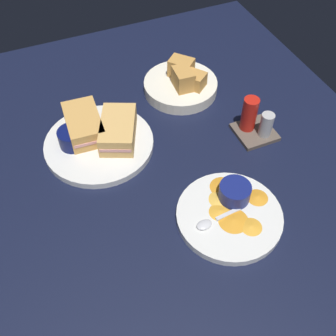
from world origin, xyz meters
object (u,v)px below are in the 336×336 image
sandwich_half_far (84,124)px  ramekin_light_gravy (235,192)px  plate_chips_companion (229,216)px  spoon_by_gravy_ramekin (210,222)px  bread_basket_rear (182,84)px  sandwich_half_near (118,130)px  ramekin_dark_sauce (72,137)px  spoon_by_dark_ramekin (97,141)px  condiment_caddy (255,122)px  plate_sandwich_main (99,144)px

sandwich_half_far → ramekin_light_gravy: (30.48, 22.76, -0.46)cm
plate_chips_companion → ramekin_light_gravy: bearing=140.2°
spoon_by_gravy_ramekin → bread_basket_rear: (-40.61, 12.24, 0.45)cm
sandwich_half_near → ramekin_dark_sauce: bearing=-100.6°
ramekin_dark_sauce → spoon_by_dark_ramekin: ramekin_dark_sauce is taller
sandwich_half_near → spoon_by_gravy_ramekin: sandwich_half_near is taller
bread_basket_rear → condiment_caddy: (20.93, 9.28, 0.99)cm
plate_sandwich_main → sandwich_half_far: sandwich_half_far is taller
sandwich_half_far → ramekin_light_gravy: 38.04cm
ramekin_dark_sauce → plate_chips_companion: ramekin_dark_sauce is taller
plate_sandwich_main → spoon_by_dark_ramekin: (-0.15, -0.42, 1.16)cm
spoon_by_gravy_ramekin → condiment_caddy: 29.20cm
bread_basket_rear → sandwich_half_near: bearing=-61.6°
bread_basket_rear → spoon_by_gravy_ramekin: bearing=-16.8°
plate_chips_companion → ramekin_light_gravy: 4.97cm
plate_sandwich_main → condiment_caddy: condiment_caddy is taller
plate_sandwich_main → bread_basket_rear: bearing=112.9°
ramekin_dark_sauce → ramekin_light_gravy: ramekin_dark_sauce is taller
sandwich_half_far → spoon_by_gravy_ramekin: 37.50cm
sandwich_half_far → ramekin_light_gravy: sandwich_half_far is taller
ramekin_light_gravy → spoon_by_gravy_ramekin: ramekin_light_gravy is taller
plate_sandwich_main → ramekin_dark_sauce: bearing=-104.7°
spoon_by_dark_ramekin → condiment_caddy: size_ratio=1.04×
sandwich_half_near → condiment_caddy: 31.78cm
spoon_by_gravy_ramekin → bread_basket_rear: 42.42cm
ramekin_dark_sauce → spoon_by_dark_ramekin: bearing=75.7°
sandwich_half_far → bread_basket_rear: bread_basket_rear is taller
ramekin_dark_sauce → ramekin_light_gravy: bearing=43.6°
plate_chips_companion → ramekin_light_gravy: (-3.19, 2.66, 2.74)cm
ramekin_light_gravy → bread_basket_rear: size_ratio=0.34×
bread_basket_rear → spoon_by_dark_ramekin: bearing=-67.7°
sandwich_half_far → ramekin_dark_sauce: 4.56cm
ramekin_dark_sauce → condiment_caddy: bearing=74.2°
ramekin_dark_sauce → ramekin_light_gravy: (27.56, 26.26, -0.23)cm
plate_sandwich_main → condiment_caddy: size_ratio=2.65×
spoon_by_dark_ramekin → spoon_by_gravy_ramekin: 32.98cm
plate_chips_companion → condiment_caddy: 25.76cm
ramekin_dark_sauce → plate_chips_companion: (30.75, 23.61, -2.97)cm
plate_chips_companion → plate_sandwich_main: bearing=-148.2°
spoon_by_dark_ramekin → plate_chips_companion: (29.46, 18.56, -1.16)cm
plate_chips_companion → condiment_caddy: size_ratio=2.24×
plate_sandwich_main → bread_basket_rear: 28.02cm
sandwich_half_far → ramekin_dark_sauce: sandwich_half_far is taller
plate_sandwich_main → ramekin_light_gravy: (26.13, 20.80, 2.74)cm
sandwich_half_near → sandwich_half_far: size_ratio=1.09×
plate_chips_companion → spoon_by_gravy_ramekin: bearing=-84.8°
plate_chips_companion → spoon_by_gravy_ramekin: size_ratio=2.14×
plate_sandwich_main → plate_chips_companion: size_ratio=1.18×
sandwich_half_far → spoon_by_dark_ramekin: (4.20, 1.54, -2.04)cm
plate_sandwich_main → sandwich_half_near: 5.75cm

